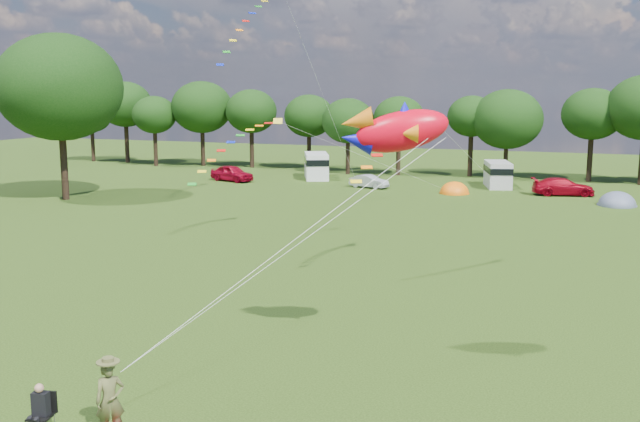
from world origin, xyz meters
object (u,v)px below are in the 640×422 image
(campervan_b, at_px, (316,165))
(kite_flyer, at_px, (110,400))
(tent_orange, at_px, (454,193))
(tent_greyblue, at_px, (617,205))
(car_a, at_px, (232,173))
(car_b, at_px, (369,181))
(camp_chair, at_px, (42,404))
(fish_kite, at_px, (393,131))
(campervan_c, at_px, (498,173))
(big_tree, at_px, (59,87))
(car_c, at_px, (563,187))

(campervan_b, height_order, kite_flyer, campervan_b)
(campervan_b, bearing_deg, tent_orange, -135.21)
(tent_greyblue, distance_m, kite_flyer, 46.79)
(car_a, xyz_separation_m, car_b, (14.02, 0.12, -0.19))
(camp_chair, height_order, fish_kite, fish_kite)
(car_b, xyz_separation_m, campervan_c, (10.86, 4.84, 0.66))
(tent_greyblue, height_order, fish_kite, fish_kite)
(campervan_c, distance_m, tent_greyblue, 12.73)
(campervan_c, height_order, camp_chair, campervan_c)
(tent_greyblue, xyz_separation_m, camp_chair, (-14.65, -45.43, 0.80))
(car_b, bearing_deg, campervan_b, 68.79)
(tent_orange, bearing_deg, big_tree, -152.86)
(camp_chair, bearing_deg, campervan_b, 91.56)
(campervan_c, bearing_deg, car_a, 85.75)
(car_c, xyz_separation_m, campervan_c, (-5.88, 3.43, 0.52))
(car_b, relative_size, campervan_c, 0.66)
(campervan_b, distance_m, campervan_c, 17.94)
(big_tree, distance_m, camp_chair, 43.35)
(big_tree, height_order, tent_greyblue, big_tree)
(car_a, relative_size, tent_orange, 1.66)
(kite_flyer, bearing_deg, car_c, 37.47)
(car_b, height_order, car_c, car_c)
(car_a, height_order, campervan_c, campervan_c)
(campervan_c, height_order, tent_greyblue, campervan_c)
(car_c, xyz_separation_m, camp_chair, (-10.49, -49.72, 0.08))
(car_b, bearing_deg, kite_flyer, -157.13)
(camp_chair, relative_size, fish_kite, 0.38)
(tent_orange, height_order, tent_greyblue, tent_greyblue)
(campervan_b, bearing_deg, car_c, -122.89)
(car_b, relative_size, campervan_b, 0.59)
(car_b, xyz_separation_m, car_c, (16.74, 1.40, 0.14))
(campervan_c, bearing_deg, campervan_b, 74.34)
(car_c, xyz_separation_m, tent_orange, (-8.79, -2.18, -0.72))
(car_b, height_order, kite_flyer, kite_flyer)
(big_tree, bearing_deg, camp_chair, -50.18)
(big_tree, xyz_separation_m, kite_flyer, (29.04, -32.24, -8.01))
(fish_kite, bearing_deg, campervan_c, 75.33)
(campervan_b, bearing_deg, fish_kite, 179.57)
(big_tree, xyz_separation_m, car_b, (21.01, 15.62, -8.42))
(car_a, bearing_deg, car_c, -70.30)
(kite_flyer, relative_size, camp_chair, 1.46)
(campervan_c, relative_size, kite_flyer, 2.56)
(big_tree, xyz_separation_m, camp_chair, (27.26, -32.70, -8.19))
(big_tree, distance_m, car_c, 42.23)
(car_a, distance_m, tent_orange, 21.99)
(car_b, height_order, tent_greyblue, car_b)
(tent_greyblue, bearing_deg, big_tree, -163.10)
(car_b, height_order, tent_orange, car_b)
(tent_greyblue, bearing_deg, campervan_b, 164.50)
(car_c, height_order, tent_orange, car_c)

